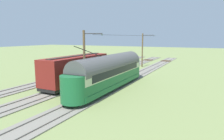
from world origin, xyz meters
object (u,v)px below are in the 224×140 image
vintage_streetcar (110,71)px  coach_adjacent (77,69)px  catenary_pole_foreground (143,50)px  catenary_pole_mid_near (85,60)px

vintage_streetcar → coach_adjacent: 5.00m
catenary_pole_foreground → catenary_pole_mid_near: 21.96m
vintage_streetcar → catenary_pole_foreground: 20.29m
catenary_pole_foreground → catenary_pole_mid_near: bearing=90.0°
vintage_streetcar → catenary_pole_mid_near: bearing=37.9°
vintage_streetcar → coach_adjacent: size_ratio=1.46×
coach_adjacent → catenary_pole_foreground: bearing=-97.3°
vintage_streetcar → catenary_pole_mid_near: catenary_pole_mid_near is taller
coach_adjacent → catenary_pole_foreground: size_ratio=1.60×
catenary_pole_foreground → catenary_pole_mid_near: (0.00, 21.96, 0.00)m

